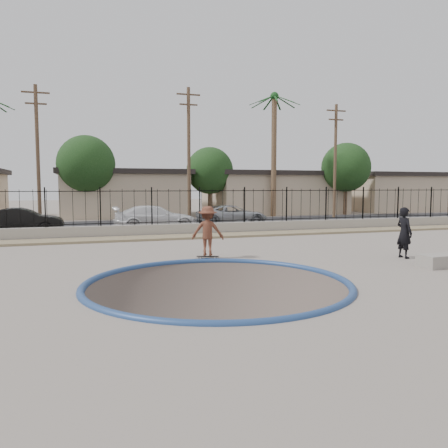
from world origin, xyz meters
The scene contains 24 objects.
ground centered at (0.00, 12.00, -1.10)m, with size 120.00×120.00×2.20m, color slate.
bowl_pit centered at (0.00, -1.00, 0.00)m, with size 6.84×6.84×1.80m, color #453B35, non-canonical shape.
coping_ring centered at (0.00, -1.00, 0.00)m, with size 7.04×7.04×0.20m, color navy.
rock_strip centered at (0.00, 9.20, 0.06)m, with size 42.00×1.60×0.11m, color tan.
retaining_wall centered at (0.00, 10.30, 0.30)m, with size 42.00×0.45×0.60m, color #9D978A.
fence centered at (0.00, 10.30, 1.50)m, with size 40.00×0.04×1.80m.
street centered at (0.00, 17.00, 0.02)m, with size 90.00×8.00×0.04m, color black.
house_center centered at (0.00, 26.50, 1.97)m, with size 10.60×8.60×3.90m.
house_east centered at (14.00, 26.50, 1.97)m, with size 12.60×8.60×3.90m.
house_east_far centered at (28.00, 26.50, 1.97)m, with size 11.60×8.60×3.90m.
palm_right centered at (12.00, 22.00, 7.33)m, with size 2.30×2.30×10.30m.
utility_pole_left centered at (-6.00, 19.00, 4.70)m, with size 1.70×0.24×9.00m.
utility_pole_mid centered at (4.00, 19.00, 4.96)m, with size 1.70×0.24×9.50m.
utility_pole_right centered at (16.00, 19.00, 4.70)m, with size 1.70×0.24×9.00m.
street_tree_left centered at (-3.00, 23.00, 4.19)m, with size 4.32×4.32×6.36m.
street_tree_mid centered at (7.00, 24.00, 3.84)m, with size 3.96×3.96×5.83m.
street_tree_right centered at (19.00, 22.00, 4.19)m, with size 4.32×4.32×6.36m.
skater centered at (0.87, 3.00, 0.87)m, with size 1.13×0.65×1.74m, color brown.
skateboard centered at (0.87, 3.00, 0.06)m, with size 0.80×0.44×0.07m.
videographer centered at (7.50, 0.89, 0.90)m, with size 0.66×0.43×1.81m, color black.
concrete_ledge centered at (7.50, -0.89, 0.20)m, with size 1.60×0.70×0.40m, color gray.
car_b centered at (-6.38, 13.40, 0.72)m, with size 1.44×4.12×1.36m, color black.
car_c centered at (0.67, 13.40, 0.73)m, with size 1.94×4.77×1.38m, color white.
car_d centered at (5.92, 15.00, 0.67)m, with size 2.12×4.59×1.28m, color #9B9EA3.
Camera 1 is at (-3.29, -11.75, 2.56)m, focal length 35.00 mm.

